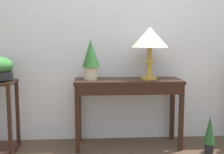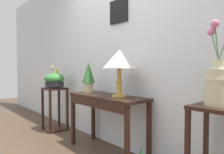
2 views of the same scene
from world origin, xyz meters
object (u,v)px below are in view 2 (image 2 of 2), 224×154
at_px(console_table, 105,104).
at_px(planter_bowl_wide_left, 55,80).
at_px(table_lamp, 119,61).
at_px(flower_vase_tall_right, 218,81).
at_px(pedestal_stand_left, 55,109).
at_px(potted_plant_on_console, 89,76).

relative_size(console_table, planter_bowl_wide_left, 3.05).
height_order(table_lamp, planter_bowl_wide_left, table_lamp).
bearing_deg(flower_vase_tall_right, planter_bowl_wide_left, -179.25).
bearing_deg(flower_vase_tall_right, pedestal_stand_left, -179.24).
bearing_deg(planter_bowl_wide_left, potted_plant_on_console, 3.01).
height_order(console_table, planter_bowl_wide_left, planter_bowl_wide_left).
bearing_deg(console_table, pedestal_stand_left, -178.61).
xyz_separation_m(potted_plant_on_console, pedestal_stand_left, (-0.97, -0.05, -0.61)).
bearing_deg(table_lamp, pedestal_stand_left, -177.96).
distance_m(console_table, pedestal_stand_left, 1.39).
distance_m(planter_bowl_wide_left, flower_vase_tall_right, 2.74).
bearing_deg(table_lamp, potted_plant_on_console, -179.50).
distance_m(console_table, potted_plant_on_console, 0.53).
distance_m(potted_plant_on_console, planter_bowl_wide_left, 0.97).
bearing_deg(pedestal_stand_left, flower_vase_tall_right, 0.76).
xyz_separation_m(console_table, flower_vase_tall_right, (1.37, 0.00, 0.35)).
height_order(potted_plant_on_console, planter_bowl_wide_left, potted_plant_on_console).
relative_size(table_lamp, flower_vase_tall_right, 0.86).
xyz_separation_m(table_lamp, planter_bowl_wide_left, (-1.60, -0.06, -0.30)).
bearing_deg(planter_bowl_wide_left, pedestal_stand_left, -48.21).
xyz_separation_m(table_lamp, pedestal_stand_left, (-1.60, -0.06, -0.80)).
bearing_deg(console_table, potted_plant_on_console, 177.38).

